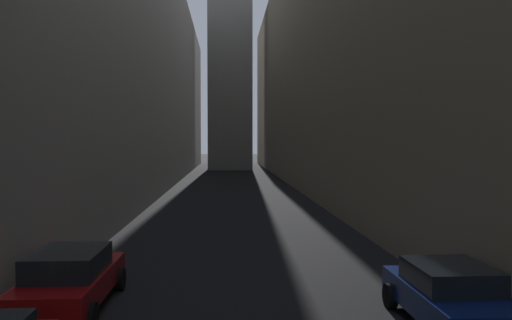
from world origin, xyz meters
TOP-DOWN VIEW (x-y plane):
  - ground_plane at (0.00, 48.00)m, footprint 264.00×264.00m
  - building_block_left at (-11.95, 50.00)m, footprint 12.90×108.00m
  - building_block_right at (12.52, 50.00)m, footprint 14.03×108.00m
  - parked_car_left_third at (-4.40, 17.82)m, footprint 1.97×4.43m
  - parked_car_right_third at (4.40, 16.09)m, footprint 2.01×3.95m

SIDE VIEW (x-z plane):
  - ground_plane at x=0.00m, z-range 0.00..0.00m
  - parked_car_right_third at x=4.40m, z-range 0.03..1.45m
  - parked_car_left_third at x=-4.40m, z-range 0.03..1.53m
  - building_block_left at x=-11.95m, z-range 0.00..21.97m
  - building_block_right at x=12.52m, z-range 0.00..24.37m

